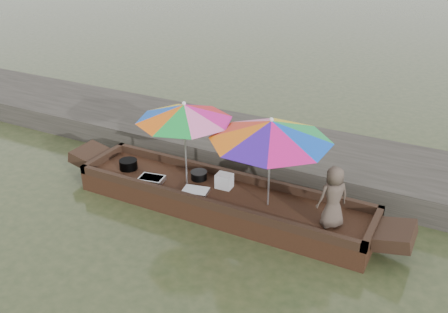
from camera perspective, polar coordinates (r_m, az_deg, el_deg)
The scene contains 11 objects.
water at distance 8.89m, azimuth -0.30°, elevation -6.06°, with size 80.00×80.00×0.00m, color #303C20.
dock at distance 10.53m, azimuth 5.33°, elevation 0.73°, with size 22.00×2.20×0.50m, color #2D2B26.
boat_hull at distance 8.80m, azimuth -0.30°, elevation -5.09°, with size 5.32×1.20×0.35m, color black.
cooking_pot at distance 9.63m, azimuth -10.88°, elevation -0.90°, with size 0.34×0.34×0.18m, color black.
tray_crayfish at distance 9.12m, azimuth -8.27°, elevation -2.62°, with size 0.44×0.31×0.09m, color silver.
tray_scallop at distance 8.69m, azimuth -3.27°, elevation -3.99°, with size 0.44×0.31×0.06m, color silver.
charcoal_grill at distance 9.11m, azimuth -2.89°, elevation -2.20°, with size 0.29×0.29×0.14m, color black.
supply_bag at distance 8.80m, azimuth 0.03°, elevation -2.80°, with size 0.28×0.22×0.26m, color silver.
vendor at distance 7.75m, azimuth 12.38°, elevation -4.54°, with size 0.50×0.33×1.02m, color #4E4036.
umbrella_bow at distance 8.67m, azimuth -4.44°, elevation 1.43°, with size 1.67×1.67×1.55m, color #E5148F, non-canonical shape.
umbrella_stern at distance 8.02m, azimuth 5.22°, elevation -0.74°, with size 1.98×1.98×1.55m, color blue, non-canonical shape.
Camera 1 is at (3.56, -6.66, 4.70)m, focal length 40.00 mm.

